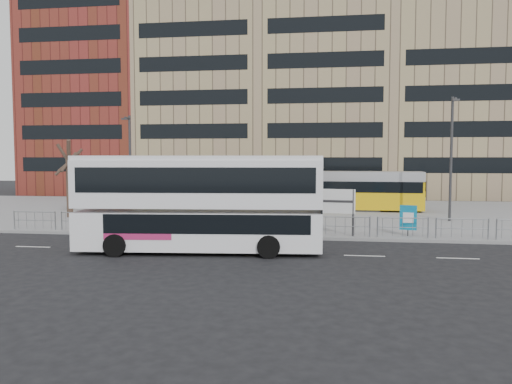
# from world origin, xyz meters

# --- Properties ---
(ground) EXTENTS (120.00, 120.00, 0.00)m
(ground) POSITION_xyz_m (0.00, 0.00, 0.00)
(ground) COLOR black
(ground) RESTS_ON ground
(plaza) EXTENTS (64.00, 24.00, 0.15)m
(plaza) POSITION_xyz_m (0.00, 12.00, 0.07)
(plaza) COLOR gray
(plaza) RESTS_ON ground
(kerb) EXTENTS (64.00, 0.25, 0.17)m
(kerb) POSITION_xyz_m (0.00, 0.05, 0.07)
(kerb) COLOR gray
(kerb) RESTS_ON ground
(building_row) EXTENTS (70.40, 18.40, 31.20)m
(building_row) POSITION_xyz_m (1.55, 34.27, 12.91)
(building_row) COLOR maroon
(building_row) RESTS_ON ground
(pedestrian_barrier) EXTENTS (32.07, 0.07, 1.10)m
(pedestrian_barrier) POSITION_xyz_m (2.00, 0.50, 0.98)
(pedestrian_barrier) COLOR gray
(pedestrian_barrier) RESTS_ON plaza
(road_markings) EXTENTS (62.00, 0.12, 0.01)m
(road_markings) POSITION_xyz_m (1.00, -4.00, 0.01)
(road_markings) COLOR white
(road_markings) RESTS_ON ground
(double_decker_bus) EXTENTS (11.38, 3.60, 4.48)m
(double_decker_bus) POSITION_xyz_m (-1.55, -4.14, 2.42)
(double_decker_bus) COLOR white
(double_decker_bus) RESTS_ON ground
(tram) EXTENTS (26.59, 3.43, 3.13)m
(tram) POSITION_xyz_m (-1.47, 14.36, 1.72)
(tram) COLOR gold
(tram) RESTS_ON plaza
(station_sign) EXTENTS (2.19, 0.41, 2.53)m
(station_sign) POSITION_xyz_m (4.74, 0.80, 1.90)
(station_sign) COLOR #2D2D30
(station_sign) RESTS_ON plaza
(ad_panel) EXTENTS (0.88, 0.31, 1.67)m
(ad_panel) POSITION_xyz_m (8.67, 1.10, 1.13)
(ad_panel) COLOR #2D2D30
(ad_panel) RESTS_ON plaza
(pedestrian) EXTENTS (0.59, 0.69, 1.60)m
(pedestrian) POSITION_xyz_m (3.39, 2.37, 0.95)
(pedestrian) COLOR black
(pedestrian) RESTS_ON plaza
(traffic_light_west) EXTENTS (0.20, 0.23, 3.10)m
(traffic_light_west) POSITION_xyz_m (-8.03, 0.50, 2.12)
(traffic_light_west) COLOR #2D2D30
(traffic_light_west) RESTS_ON plaza
(lamp_post_west) EXTENTS (0.45, 1.04, 7.27)m
(lamp_post_west) POSITION_xyz_m (-9.90, 8.16, 4.15)
(lamp_post_west) COLOR #2D2D30
(lamp_post_west) RESTS_ON plaza
(lamp_post_east) EXTENTS (0.45, 1.04, 8.24)m
(lamp_post_east) POSITION_xyz_m (12.47, 8.11, 4.64)
(lamp_post_east) COLOR #2D2D30
(lamp_post_east) RESTS_ON plaza
(bare_tree) EXTENTS (4.94, 4.94, 7.82)m
(bare_tree) POSITION_xyz_m (-13.79, 6.60, 5.72)
(bare_tree) COLOR #31231B
(bare_tree) RESTS_ON plaza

